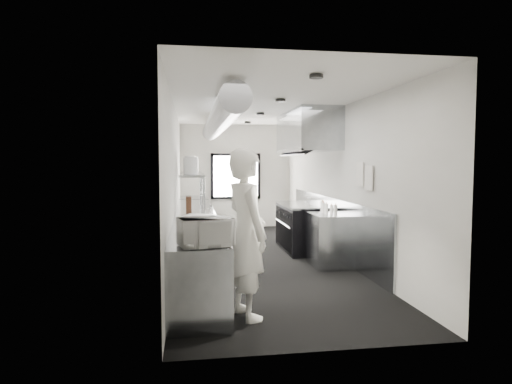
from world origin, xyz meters
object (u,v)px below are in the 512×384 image
object	(u,v)px
exhaust_hood	(307,132)
plate_stack_d	(190,164)
knife_block	(189,203)
plate_stack_b	(192,166)
squeeze_bottle_b	(331,210)
deli_tub_a	(189,232)
prep_counter	(196,241)
range	(303,227)
bottle_station	(330,240)
deli_tub_b	(186,230)
plate_stack_c	(192,165)
line_cook	(246,234)
squeeze_bottle_c	(326,209)
far_work_table	(194,215)
squeeze_bottle_d	(323,208)
squeeze_bottle_e	(322,206)
pass_shelf	(192,175)
cutting_board	(197,217)
squeeze_bottle_a	(335,211)
small_plate	(206,223)
microwave	(205,232)
plate_stack_a	(191,166)

from	to	relation	value
exhaust_hood	plate_stack_d	xyz separation A→B (m)	(-2.32, 0.89, -0.64)
knife_block	plate_stack_b	distance (m)	0.75
squeeze_bottle_b	deli_tub_a	bearing A→B (deg)	-142.73
prep_counter	range	distance (m)	2.50
plate_stack_b	squeeze_bottle_b	bearing A→B (deg)	-31.30
prep_counter	bottle_station	xyz separation A→B (m)	(2.30, -0.20, 0.00)
bottle_station	deli_tub_b	size ratio (longest dim) A/B	5.74
plate_stack_b	plate_stack_c	size ratio (longest dim) A/B	0.90
deli_tub_a	plate_stack_d	distance (m)	4.29
bottle_station	line_cook	xyz separation A→B (m)	(-1.75, -2.26, 0.52)
squeeze_bottle_b	squeeze_bottle_c	size ratio (longest dim) A/B	0.89
far_work_table	squeeze_bottle_c	size ratio (longest dim) A/B	6.48
plate_stack_c	squeeze_bottle_d	bearing A→B (deg)	-36.42
deli_tub_b	plate_stack_c	size ratio (longest dim) A/B	0.49
range	squeeze_bottle_e	size ratio (longest dim) A/B	8.09
plate_stack_b	deli_tub_a	bearing A→B (deg)	-91.18
deli_tub_a	plate_stack_b	xyz separation A→B (m)	(0.07, 3.23, 0.76)
plate_stack_b	plate_stack_d	bearing A→B (deg)	92.24
pass_shelf	squeeze_bottle_e	xyz separation A→B (m)	(2.29, -1.38, -0.54)
cutting_board	squeeze_bottle_a	world-z (taller)	squeeze_bottle_a
deli_tub_a	squeeze_bottle_d	world-z (taller)	squeeze_bottle_d
line_cook	pass_shelf	bearing A→B (deg)	-9.89
range	deli_tub_b	distance (m)	3.99
squeeze_bottle_a	bottle_station	bearing A→B (deg)	86.00
prep_counter	squeeze_bottle_b	world-z (taller)	squeeze_bottle_b
small_plate	plate_stack_c	size ratio (longest dim) A/B	0.62
exhaust_hood	squeeze_bottle_d	bearing A→B (deg)	-91.19
squeeze_bottle_a	squeeze_bottle_d	world-z (taller)	squeeze_bottle_a
deli_tub_b	squeeze_bottle_b	world-z (taller)	squeeze_bottle_b
far_work_table	small_plate	size ratio (longest dim) A/B	6.04
squeeze_bottle_b	squeeze_bottle_d	size ratio (longest dim) A/B	0.88
bottle_station	squeeze_bottle_d	world-z (taller)	squeeze_bottle_d
prep_counter	squeeze_bottle_a	distance (m)	2.40
pass_shelf	squeeze_bottle_d	xyz separation A→B (m)	(2.26, -1.54, -0.54)
cutting_board	knife_block	world-z (taller)	knife_block
pass_shelf	squeeze_bottle_a	bearing A→B (deg)	-41.06
bottle_station	squeeze_bottle_a	xyz separation A→B (m)	(-0.02, -0.32, 0.54)
microwave	bottle_station	bearing A→B (deg)	34.58
far_work_table	deli_tub_a	world-z (taller)	deli_tub_a
exhaust_hood	prep_counter	size ratio (longest dim) A/B	0.37
far_work_table	plate_stack_d	size ratio (longest dim) A/B	3.42
exhaust_hood	plate_stack_b	xyz separation A→B (m)	(-2.28, -0.10, -0.68)
plate_stack_b	squeeze_bottle_d	size ratio (longest dim) A/B	1.55
knife_block	far_work_table	bearing A→B (deg)	88.35
bottle_station	microwave	world-z (taller)	microwave
microwave	plate_stack_a	xyz separation A→B (m)	(-0.14, 3.63, 0.67)
squeeze_bottle_c	squeeze_bottle_e	world-z (taller)	squeeze_bottle_e
deli_tub_a	squeeze_bottle_a	distance (m)	2.87
small_plate	cutting_board	xyz separation A→B (m)	(-0.12, 0.74, 0.00)
squeeze_bottle_a	squeeze_bottle_b	size ratio (longest dim) A/B	1.14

